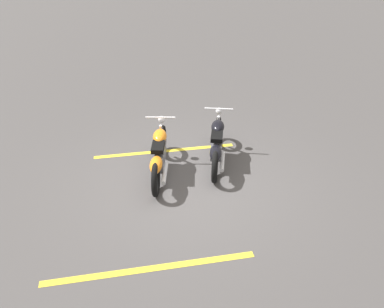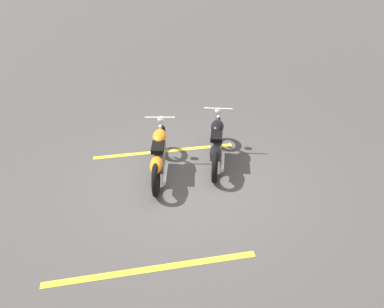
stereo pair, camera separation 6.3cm
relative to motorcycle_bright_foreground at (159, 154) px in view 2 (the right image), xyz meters
The scene contains 5 objects.
ground_plane 0.85m from the motorcycle_bright_foreground, 61.82° to the left, with size 60.00×60.00×0.00m, color #474444.
motorcycle_bright_foreground is the anchor object (origin of this frame).
motorcycle_dark_foreground 1.28m from the motorcycle_bright_foreground, 104.19° to the left, with size 2.20×0.72×1.04m.
parking_stripe_near 1.03m from the motorcycle_bright_foreground, behind, with size 3.20×0.12×0.01m, color yellow.
parking_stripe_mid 2.64m from the motorcycle_bright_foreground, ahead, with size 3.20×0.12×0.01m, color yellow.
Camera 2 is at (6.29, -0.76, 4.34)m, focal length 35.41 mm.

